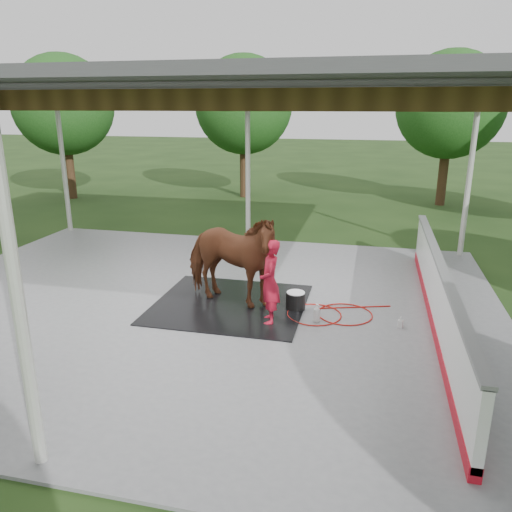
% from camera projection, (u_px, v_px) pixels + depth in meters
% --- Properties ---
extents(ground, '(100.00, 100.00, 0.00)m').
position_uv_depth(ground, '(191.00, 305.00, 9.90)').
color(ground, '#1E3814').
extents(concrete_slab, '(12.00, 10.00, 0.05)m').
position_uv_depth(concrete_slab, '(191.00, 304.00, 9.89)').
color(concrete_slab, slate).
rests_on(concrete_slab, ground).
extents(pavilion_structure, '(12.60, 10.60, 4.05)m').
position_uv_depth(pavilion_structure, '(182.00, 95.00, 8.74)').
color(pavilion_structure, beige).
rests_on(pavilion_structure, ground).
extents(dasher_board, '(0.16, 8.00, 1.15)m').
position_uv_depth(dasher_board, '(437.00, 297.00, 8.72)').
color(dasher_board, '#B10E1E').
rests_on(dasher_board, concrete_slab).
extents(tree_belt, '(28.00, 28.00, 5.80)m').
position_uv_depth(tree_belt, '(214.00, 106.00, 9.57)').
color(tree_belt, '#382314').
rests_on(tree_belt, ground).
extents(rubber_mat, '(2.90, 2.72, 0.02)m').
position_uv_depth(rubber_mat, '(230.00, 304.00, 9.79)').
color(rubber_mat, black).
rests_on(rubber_mat, concrete_slab).
extents(horse, '(2.38, 1.57, 1.85)m').
position_uv_depth(horse, '(229.00, 258.00, 9.52)').
color(horse, brown).
rests_on(horse, rubber_mat).
extents(handler, '(0.49, 0.63, 1.53)m').
position_uv_depth(handler, '(270.00, 282.00, 8.79)').
color(handler, '#B6132B').
rests_on(handler, concrete_slab).
extents(wash_bucket, '(0.38, 0.38, 0.35)m').
position_uv_depth(wash_bucket, '(296.00, 300.00, 9.52)').
color(wash_bucket, black).
rests_on(wash_bucket, concrete_slab).
extents(soap_bottle_a, '(0.19, 0.19, 0.34)m').
position_uv_depth(soap_bottle_a, '(317.00, 313.00, 8.96)').
color(soap_bottle_a, silver).
rests_on(soap_bottle_a, concrete_slab).
extents(soap_bottle_b, '(0.11, 0.11, 0.20)m').
position_uv_depth(soap_bottle_b, '(400.00, 322.00, 8.76)').
color(soap_bottle_b, '#338CD8').
rests_on(soap_bottle_b, concrete_slab).
extents(hose_coil, '(1.91, 1.26, 0.02)m').
position_uv_depth(hose_coil, '(330.00, 314.00, 9.31)').
color(hose_coil, '#B9150D').
rests_on(hose_coil, concrete_slab).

